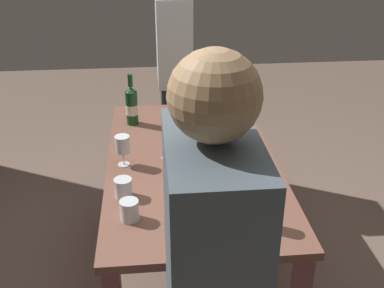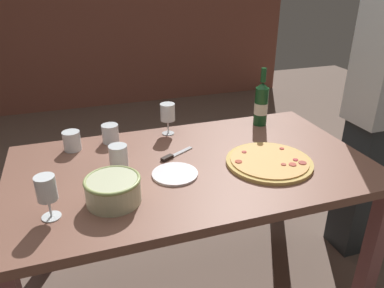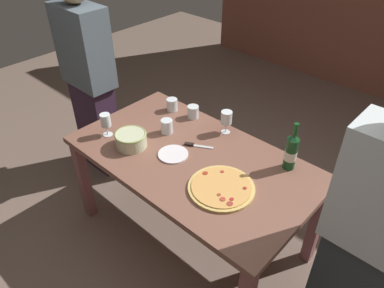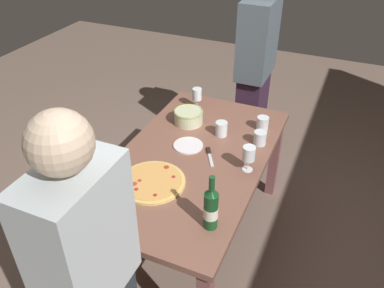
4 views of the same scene
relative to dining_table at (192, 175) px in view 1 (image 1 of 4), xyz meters
The scene contains 13 objects.
ground_plane 0.66m from the dining_table, ahead, with size 8.00×8.00×0.00m, color #735D50.
dining_table is the anchor object (origin of this frame).
pizza 0.36m from the dining_table, 18.17° to the right, with size 0.39×0.39×0.02m.
serving_bowl 0.44m from the dining_table, 152.93° to the right, with size 0.21×0.21×0.10m.
wine_bottle 0.64m from the dining_table, 32.45° to the left, with size 0.07×0.07×0.32m.
wine_glass_near_pizza 0.42m from the dining_table, 92.08° to the left, with size 0.08×0.08×0.17m.
wine_glass_by_bottle 0.67m from the dining_table, 159.86° to the right, with size 0.07×0.07×0.16m.
cup_amber 0.35m from the dining_table, 165.43° to the left, with size 0.08×0.08×0.10m, color white.
cup_ceramic 0.49m from the dining_table, 131.81° to the left, with size 0.08×0.08×0.09m, color white.
cup_spare 0.61m from the dining_table, 147.53° to the left, with size 0.08×0.08×0.09m, color white.
side_plate 0.16m from the dining_table, 144.57° to the right, with size 0.20×0.20×0.01m, color white.
pizza_knife 0.15m from the dining_table, 123.08° to the left, with size 0.18×0.11×0.02m.
person_host 1.11m from the dining_table, ahead, with size 0.40×0.24×1.65m.
Camera 1 is at (-2.21, 0.21, 1.98)m, focal length 44.30 mm.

